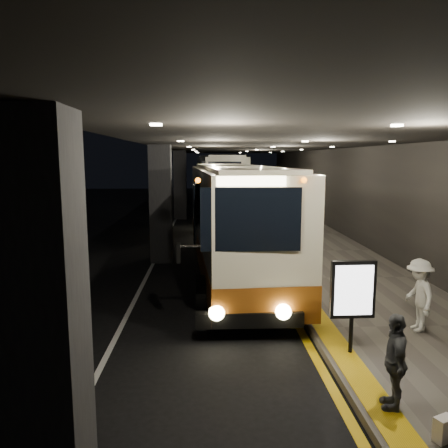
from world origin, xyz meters
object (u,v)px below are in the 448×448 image
object	(u,v)px
coach_second	(219,186)
stanchion_post	(316,284)
passenger_boarding	(306,275)
bag_plain	(444,429)
coach_main	(234,225)
passenger_waiting_grey	(395,361)
passenger_waiting_white	(419,295)
info_sign	(353,291)

from	to	relation	value
coach_second	stanchion_post	bearing A→B (deg)	-88.27
passenger_boarding	bag_plain	size ratio (longest dim) A/B	4.36
coach_main	passenger_waiting_grey	size ratio (longest dim) A/B	7.75
passenger_waiting_white	info_sign	world-z (taller)	info_sign
coach_second	passenger_waiting_white	xyz separation A→B (m)	(3.75, -22.79, -0.96)
passenger_waiting_white	passenger_waiting_grey	world-z (taller)	passenger_waiting_white
passenger_waiting_white	stanchion_post	bearing A→B (deg)	-130.67
passenger_boarding	bag_plain	xyz separation A→B (m)	(0.57, -5.75, -0.57)
coach_second	passenger_waiting_grey	world-z (taller)	coach_second
passenger_waiting_white	bag_plain	size ratio (longest dim) A/B	4.70
info_sign	stanchion_post	size ratio (longest dim) A/B	1.65
passenger_boarding	passenger_waiting_white	xyz separation A→B (m)	(2.04, -1.98, 0.06)
coach_main	bag_plain	distance (m)	9.53
stanchion_post	bag_plain	bearing A→B (deg)	-86.34
coach_second	bag_plain	xyz separation A→B (m)	(2.29, -26.56, -1.59)
passenger_waiting_white	stanchion_post	size ratio (longest dim) A/B	1.44
passenger_waiting_grey	coach_main	bearing A→B (deg)	-152.76
coach_main	info_sign	xyz separation A→B (m)	(1.89, -6.46, -0.32)
coach_main	passenger_waiting_white	distance (m)	6.59
coach_second	passenger_boarding	size ratio (longest dim) A/B	8.63
coach_second	info_sign	xyz separation A→B (m)	(1.92, -23.86, -0.52)
coach_main	info_sign	size ratio (longest dim) A/B	6.28
coach_second	passenger_waiting_white	world-z (taller)	coach_second
coach_main	coach_second	distance (m)	17.40
coach_second	passenger_boarding	world-z (taller)	coach_second
coach_main	passenger_waiting_white	size ratio (longest dim) A/B	7.20
coach_second	bag_plain	world-z (taller)	coach_second
coach_second	passenger_boarding	bearing A→B (deg)	-88.81
coach_main	passenger_waiting_white	xyz separation A→B (m)	(3.72, -5.39, -0.76)
coach_second	info_sign	size ratio (longest dim) A/B	6.98
coach_main	stanchion_post	xyz separation A→B (m)	(1.91, -3.66, -1.00)
coach_main	stanchion_post	distance (m)	4.25
passenger_waiting_white	coach_main	bearing A→B (deg)	-142.54
passenger_waiting_white	stanchion_post	distance (m)	2.52
stanchion_post	passenger_waiting_white	bearing A→B (deg)	-43.49
bag_plain	stanchion_post	size ratio (longest dim) A/B	0.31
coach_second	passenger_waiting_grey	bearing A→B (deg)	-89.21
passenger_waiting_white	info_sign	bearing A→B (deg)	-56.98
coach_main	info_sign	distance (m)	6.73
coach_main	info_sign	world-z (taller)	coach_main
coach_second	stanchion_post	xyz separation A→B (m)	(1.94, -21.07, -1.21)
bag_plain	coach_main	bearing A→B (deg)	103.84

